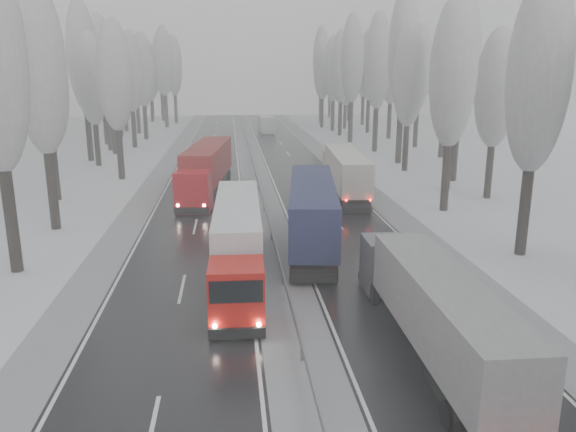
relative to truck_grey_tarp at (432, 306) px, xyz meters
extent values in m
plane|color=silver|center=(-5.06, -3.86, -2.15)|extent=(260.00, 260.00, 0.00)
cube|color=black|center=(0.19, 26.14, -2.13)|extent=(7.50, 200.00, 0.03)
cube|color=black|center=(-10.31, 26.14, -2.13)|extent=(7.50, 200.00, 0.03)
cube|color=#929599|center=(-5.06, 26.14, -2.13)|extent=(3.00, 200.00, 0.04)
cube|color=#929599|center=(5.14, 26.14, -2.13)|extent=(2.40, 200.00, 0.04)
cube|color=#929599|center=(-15.26, 26.14, -2.13)|extent=(2.40, 200.00, 0.04)
cube|color=slate|center=(-5.06, 26.14, -1.55)|extent=(0.06, 200.00, 0.32)
cube|color=slate|center=(-5.06, 24.14, -1.85)|extent=(0.12, 0.12, 0.60)
cube|color=slate|center=(-5.06, 56.14, -1.85)|extent=(0.12, 0.12, 0.60)
cylinder|color=black|center=(9.98, 11.81, 0.65)|extent=(0.68, 0.68, 5.60)
ellipsoid|color=gray|center=(9.98, 11.81, 8.66)|extent=(3.60, 3.60, 11.45)
cylinder|color=black|center=(9.45, 23.17, 0.66)|extent=(0.68, 0.68, 5.62)
ellipsoid|color=gray|center=(9.45, 23.17, 8.69)|extent=(3.60, 3.60, 11.48)
cylinder|color=black|center=(14.96, 27.17, 0.32)|extent=(0.64, 0.64, 4.94)
ellipsoid|color=gray|center=(14.96, 27.17, 7.38)|extent=(3.60, 3.60, 10.09)
cylinder|color=black|center=(12.84, 31.30, 0.51)|extent=(0.66, 0.66, 5.32)
ellipsoid|color=gray|center=(12.84, 31.30, 8.12)|extent=(3.60, 3.60, 10.88)
cylinder|color=black|center=(15.06, 35.30, 1.01)|extent=(0.72, 0.72, 6.31)
ellipsoid|color=gray|center=(15.06, 35.30, 10.03)|extent=(3.60, 3.60, 12.90)
cylinder|color=black|center=(11.96, 41.74, 0.54)|extent=(0.67, 0.67, 5.38)
ellipsoid|color=gray|center=(11.96, 41.74, 8.22)|extent=(3.60, 3.60, 10.98)
cylinder|color=black|center=(18.25, 45.74, 0.15)|extent=(0.62, 0.62, 4.59)
ellipsoid|color=gray|center=(18.25, 45.74, 6.71)|extent=(3.60, 3.60, 9.39)
cylinder|color=black|center=(12.84, 47.16, 1.32)|extent=(0.76, 0.76, 6.95)
ellipsoid|color=gray|center=(12.84, 47.16, 11.25)|extent=(3.60, 3.60, 14.19)
cylinder|color=black|center=(19.75, 51.16, 1.15)|extent=(0.74, 0.74, 6.59)
ellipsoid|color=gray|center=(19.75, 51.16, 10.56)|extent=(3.60, 3.60, 13.46)
cylinder|color=black|center=(12.50, 57.41, 1.04)|extent=(0.72, 0.72, 6.37)
ellipsoid|color=gray|center=(12.50, 57.41, 10.13)|extent=(3.60, 3.60, 13.01)
cylinder|color=black|center=(19.65, 61.41, 0.84)|extent=(0.70, 0.70, 5.97)
ellipsoid|color=gray|center=(19.65, 61.41, 9.37)|extent=(3.60, 3.60, 12.20)
cylinder|color=black|center=(11.28, 68.09, 1.18)|extent=(0.74, 0.74, 6.65)
ellipsoid|color=gray|center=(11.28, 68.09, 10.68)|extent=(3.60, 3.60, 13.59)
cylinder|color=black|center=(18.65, 72.09, 0.92)|extent=(0.71, 0.71, 6.14)
ellipsoid|color=gray|center=(18.65, 72.09, 9.69)|extent=(3.60, 3.60, 12.54)
cylinder|color=black|center=(11.50, 77.84, 0.88)|extent=(0.71, 0.71, 6.05)
ellipsoid|color=gray|center=(11.50, 77.84, 9.53)|extent=(3.60, 3.60, 12.37)
cylinder|color=black|center=(17.42, 81.84, 1.00)|extent=(0.72, 0.72, 6.30)
ellipsoid|color=gray|center=(17.42, 81.84, 10.00)|extent=(3.60, 3.60, 12.87)
cylinder|color=black|center=(11.57, 85.35, 0.79)|extent=(0.70, 0.70, 5.88)
ellipsoid|color=gray|center=(11.57, 85.35, 9.18)|extent=(3.60, 3.60, 12.00)
cylinder|color=black|center=(14.71, 89.35, 0.28)|extent=(0.64, 0.64, 4.86)
ellipsoid|color=gray|center=(14.71, 89.35, 7.22)|extent=(3.60, 3.60, 9.92)
cylinder|color=black|center=(10.67, 92.45, 0.84)|extent=(0.70, 0.70, 5.98)
ellipsoid|color=gray|center=(10.67, 92.45, 9.38)|extent=(3.60, 3.60, 12.21)
cylinder|color=black|center=(19.88, 96.45, 0.95)|extent=(0.71, 0.71, 6.19)
ellipsoid|color=gray|center=(19.88, 96.45, 9.78)|extent=(3.60, 3.60, 12.64)
cylinder|color=black|center=(11.98, 102.30, 1.28)|extent=(0.75, 0.75, 6.86)
ellipsoid|color=gray|center=(11.98, 102.30, 11.08)|extent=(3.60, 3.60, 14.01)
cylinder|color=black|center=(18.96, 106.30, 0.63)|extent=(0.68, 0.68, 5.55)
ellipsoid|color=gray|center=(18.96, 106.30, 8.55)|extent=(3.60, 3.60, 11.33)
cylinder|color=black|center=(13.67, 112.86, 0.90)|extent=(0.71, 0.71, 6.09)
ellipsoid|color=gray|center=(13.67, 112.86, 9.60)|extent=(3.60, 3.60, 12.45)
cylinder|color=black|center=(16.49, 116.86, 0.59)|extent=(0.67, 0.67, 5.49)
ellipsoid|color=gray|center=(16.49, 116.86, 8.43)|extent=(3.60, 3.60, 11.21)
cylinder|color=black|center=(-19.77, 11.84, 0.92)|extent=(0.71, 0.71, 6.14)
cylinder|color=black|center=(-20.19, 20.70, 0.77)|extent=(0.69, 0.69, 5.83)
ellipsoid|color=gray|center=(-20.19, 20.70, 9.10)|extent=(3.60, 3.60, 11.92)
cylinder|color=black|center=(-22.81, 30.34, 0.37)|extent=(0.65, 0.65, 5.03)
ellipsoid|color=gray|center=(-22.81, 30.34, 7.55)|extent=(3.60, 3.60, 10.28)
cylinder|color=black|center=(-28.58, 34.34, 0.22)|extent=(0.63, 0.63, 4.73)
cylinder|color=black|center=(-19.00, 39.87, 0.57)|extent=(0.67, 0.67, 5.44)
ellipsoid|color=gray|center=(-19.00, 39.87, 8.34)|extent=(3.60, 3.60, 11.11)
cylinder|color=black|center=(-26.91, 43.87, 0.71)|extent=(0.69, 0.69, 5.72)
ellipsoid|color=gray|center=(-26.91, 43.87, 8.89)|extent=(3.60, 3.60, 11.69)
cylinder|color=black|center=(-23.32, 48.85, 0.46)|extent=(0.66, 0.66, 5.23)
ellipsoid|color=gray|center=(-23.32, 48.85, 7.93)|extent=(3.60, 3.60, 10.68)
cylinder|color=black|center=(-25.11, 52.85, 1.15)|extent=(0.74, 0.74, 6.60)
ellipsoid|color=gray|center=(-25.11, 52.85, 10.59)|extent=(3.60, 3.60, 13.49)
cylinder|color=black|center=(-23.22, 58.48, 0.43)|extent=(0.65, 0.65, 5.16)
ellipsoid|color=gray|center=(-23.22, 58.48, 7.81)|extent=(3.60, 3.60, 10.54)
cylinder|color=black|center=(-24.61, 62.48, 0.75)|extent=(0.69, 0.69, 5.79)
ellipsoid|color=gray|center=(-24.61, 62.48, 9.03)|extent=(3.60, 3.60, 11.84)
cylinder|color=black|center=(-21.64, 65.25, 0.67)|extent=(0.68, 0.68, 5.64)
ellipsoid|color=gray|center=(-21.64, 65.25, 8.74)|extent=(3.60, 3.60, 11.53)
cylinder|color=black|center=(-26.48, 69.25, 1.13)|extent=(0.73, 0.73, 6.56)
ellipsoid|color=gray|center=(-26.48, 69.25, 10.50)|extent=(3.60, 3.60, 13.40)
cylinder|color=black|center=(-21.39, 75.33, 0.75)|extent=(0.69, 0.69, 5.79)
ellipsoid|color=gray|center=(-21.39, 75.33, 9.03)|extent=(3.60, 3.60, 11.84)
cylinder|color=black|center=(-26.15, 79.33, 1.17)|extent=(0.74, 0.74, 6.65)
ellipsoid|color=gray|center=(-26.15, 79.33, 10.67)|extent=(3.60, 3.60, 13.58)
cylinder|color=black|center=(-23.99, 84.67, 0.41)|extent=(0.65, 0.65, 5.12)
ellipsoid|color=gray|center=(-23.99, 84.67, 7.73)|extent=(3.60, 3.60, 10.46)
cylinder|color=black|center=(-26.88, 88.67, 0.77)|extent=(0.69, 0.69, 5.84)
ellipsoid|color=gray|center=(-26.88, 88.67, 9.11)|extent=(3.60, 3.60, 11.92)
cylinder|color=black|center=(-20.13, 95.47, 1.19)|extent=(0.74, 0.74, 6.67)
ellipsoid|color=gray|center=(-20.13, 95.47, 10.72)|extent=(3.60, 3.60, 13.63)
cylinder|color=black|center=(-29.26, 99.47, 1.00)|extent=(0.72, 0.72, 6.31)
ellipsoid|color=gray|center=(-29.26, 99.47, 10.01)|extent=(3.60, 3.60, 12.88)
cylinder|color=black|center=(-19.11, 104.86, 0.99)|extent=(0.72, 0.72, 6.29)
ellipsoid|color=gray|center=(-19.11, 104.86, 9.98)|extent=(3.60, 3.60, 12.84)
cylinder|color=black|center=(-24.72, 108.86, 0.28)|extent=(0.64, 0.64, 4.86)
ellipsoid|color=gray|center=(-24.72, 108.86, 7.22)|extent=(3.60, 3.60, 9.92)
cylinder|color=black|center=(-22.62, 111.45, 1.17)|extent=(0.74, 0.74, 6.63)
ellipsoid|color=gray|center=(-22.62, 111.45, 10.63)|extent=(3.60, 3.60, 13.54)
cylinder|color=black|center=(-25.39, 115.45, 0.74)|extent=(0.69, 0.69, 5.79)
ellipsoid|color=gray|center=(-25.39, 115.45, 9.01)|extent=(3.60, 3.60, 11.82)
cube|color=#494A4E|center=(0.07, 6.01, -0.67)|extent=(2.27, 2.36, 2.69)
cube|color=black|center=(0.08, 7.13, -0.04)|extent=(2.07, 0.11, 0.90)
cube|color=black|center=(0.08, 7.22, -1.74)|extent=(2.25, 0.16, 0.45)
cube|color=slate|center=(-0.01, -0.99, 0.28)|extent=(2.42, 11.70, 2.51)
cube|color=black|center=(-0.05, -4.22, -1.48)|extent=(2.03, 4.96, 0.40)
cylinder|color=black|center=(-0.88, 5.30, -1.68)|extent=(0.32, 0.94, 0.93)
cylinder|color=black|center=(1.00, 5.28, -1.68)|extent=(0.32, 0.94, 0.93)
cylinder|color=black|center=(-0.99, -4.57, -1.68)|extent=(0.32, 0.94, 0.93)
cylinder|color=black|center=(0.89, -4.59, -1.68)|extent=(0.32, 0.94, 0.93)
sphere|color=white|center=(-0.77, 7.26, -1.39)|extent=(0.20, 0.20, 0.20)
sphere|color=white|center=(0.93, 7.24, -1.39)|extent=(0.20, 0.20, 0.20)
cube|color=#202150|center=(-1.63, 22.03, -0.42)|extent=(2.94, 3.03, 3.14)
cube|color=black|center=(-1.46, 23.33, 0.31)|extent=(2.40, 0.41, 1.05)
cube|color=black|center=(-1.45, 23.43, -1.68)|extent=(2.62, 0.49, 0.52)
cube|color=#141439|center=(-2.67, 13.93, 0.68)|extent=(4.38, 13.84, 2.93)
cube|color=black|center=(-3.54, 7.13, -1.57)|extent=(2.40, 0.43, 0.47)
cube|color=black|center=(-3.15, 10.19, -1.36)|extent=(3.02, 6.00, 0.47)
cube|color=black|center=(-3.47, 7.70, -1.78)|extent=(2.40, 0.37, 0.63)
cylinder|color=black|center=(-2.83, 21.34, -1.60)|extent=(0.50, 1.13, 1.09)
cylinder|color=black|center=(-0.65, 21.06, -1.60)|extent=(0.50, 1.13, 1.09)
cylinder|color=black|center=(-4.29, 9.92, -1.60)|extent=(0.50, 1.13, 1.09)
cylinder|color=black|center=(-2.11, 9.64, -1.60)|extent=(0.50, 1.13, 1.09)
cylinder|color=black|center=(-4.46, 8.57, -1.60)|extent=(0.50, 1.13, 1.09)
cylinder|color=black|center=(-2.28, 8.29, -1.60)|extent=(0.50, 1.13, 1.09)
sphere|color=#FF0C05|center=(-4.54, 7.19, -0.74)|extent=(0.21, 0.21, 0.21)
sphere|color=#FF0C05|center=(-2.56, 6.93, -0.74)|extent=(0.21, 0.21, 0.21)
sphere|color=white|center=(-2.43, 23.59, -1.26)|extent=(0.23, 0.23, 0.23)
sphere|color=white|center=(-0.46, 23.34, -1.26)|extent=(0.23, 0.23, 0.23)
cube|color=#9C9A8A|center=(2.97, 36.02, -0.53)|extent=(2.62, 2.71, 2.95)
cube|color=black|center=(3.05, 37.25, 0.16)|extent=(2.26, 0.24, 0.98)
cube|color=black|center=(3.06, 37.34, -1.71)|extent=(2.46, 0.31, 0.49)
cube|color=#B7B1A4|center=(2.48, 28.37, 0.50)|extent=(3.33, 12.90, 2.75)
cube|color=black|center=(2.06, 21.95, -1.61)|extent=(2.26, 0.26, 0.44)
cube|color=black|center=(2.25, 24.85, -1.41)|extent=(2.51, 5.53, 0.44)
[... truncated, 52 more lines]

